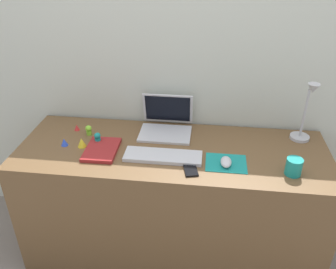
{
  "coord_description": "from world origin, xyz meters",
  "views": [
    {
      "loc": [
        0.18,
        -1.63,
        1.78
      ],
      "look_at": [
        -0.02,
        0.0,
        0.83
      ],
      "focal_mm": 37.62,
      "sensor_mm": 36.0,
      "label": 1
    }
  ],
  "objects": [
    {
      "name": "mousepad",
      "position": [
        0.29,
        -0.1,
        0.74
      ],
      "size": [
        0.21,
        0.17,
        0.0
      ],
      "primitive_type": "cube",
      "color": "teal",
      "rests_on": "desk"
    },
    {
      "name": "laptop",
      "position": [
        -0.06,
        0.2,
        0.79
      ],
      "size": [
        0.3,
        0.26,
        0.21
      ],
      "color": "silver",
      "rests_on": "desk"
    },
    {
      "name": "toy_figurine_blue",
      "position": [
        -0.6,
        -0.04,
        0.76
      ],
      "size": [
        0.04,
        0.04,
        0.04
      ],
      "primitive_type": "cone",
      "color": "blue",
      "rests_on": "desk"
    },
    {
      "name": "cell_phone",
      "position": [
        0.11,
        -0.18,
        0.74
      ],
      "size": [
        0.09,
        0.14,
        0.01
      ],
      "primitive_type": "cube",
      "rotation": [
        0.0,
        0.0,
        0.24
      ],
      "color": "black",
      "rests_on": "desk"
    },
    {
      "name": "notebook_pad",
      "position": [
        -0.38,
        -0.07,
        0.75
      ],
      "size": [
        0.18,
        0.24,
        0.02
      ],
      "primitive_type": "cube",
      "rotation": [
        0.0,
        0.0,
        0.02
      ],
      "color": "maroon",
      "rests_on": "desk"
    },
    {
      "name": "toy_figurine_teal",
      "position": [
        -0.42,
        0.01,
        0.77
      ],
      "size": [
        0.04,
        0.04,
        0.07
      ],
      "color": "teal",
      "rests_on": "desk"
    },
    {
      "name": "coffee_mug",
      "position": [
        0.61,
        -0.16,
        0.78
      ],
      "size": [
        0.08,
        0.08,
        0.09
      ],
      "primitive_type": "cylinder",
      "color": "teal",
      "rests_on": "desk"
    },
    {
      "name": "back_wall",
      "position": [
        0.0,
        0.35,
        0.75
      ],
      "size": [
        2.91,
        0.05,
        1.5
      ],
      "primitive_type": "cube",
      "color": "beige",
      "rests_on": "ground_plane"
    },
    {
      "name": "toy_figurine_yellow",
      "position": [
        -0.5,
        -0.04,
        0.77
      ],
      "size": [
        0.05,
        0.05,
        0.05
      ],
      "primitive_type": "cone",
      "color": "yellow",
      "rests_on": "desk"
    },
    {
      "name": "desk_lamp",
      "position": [
        0.72,
        0.18,
        0.91
      ],
      "size": [
        0.11,
        0.14,
        0.36
      ],
      "color": "#B7B7BC",
      "rests_on": "desk"
    },
    {
      "name": "toy_figurine_lime",
      "position": [
        -0.5,
        0.1,
        0.77
      ],
      "size": [
        0.04,
        0.04,
        0.06
      ],
      "color": "#8CDB33",
      "rests_on": "desk"
    },
    {
      "name": "keyboard",
      "position": [
        -0.04,
        -0.09,
        0.75
      ],
      "size": [
        0.41,
        0.13,
        0.02
      ],
      "primitive_type": "cube",
      "color": "silver",
      "rests_on": "desk"
    },
    {
      "name": "toy_figurine_red",
      "position": [
        -0.59,
        0.14,
        0.76
      ],
      "size": [
        0.03,
        0.03,
        0.04
      ],
      "primitive_type": "cone",
      "color": "red",
      "rests_on": "desk"
    },
    {
      "name": "mouse",
      "position": [
        0.29,
        -0.12,
        0.76
      ],
      "size": [
        0.06,
        0.1,
        0.03
      ],
      "primitive_type": "ellipsoid",
      "color": "silver",
      "rests_on": "mousepad"
    },
    {
      "name": "ground_plane",
      "position": [
        0.0,
        0.0,
        0.0
      ],
      "size": [
        6.0,
        6.0,
        0.0
      ],
      "primitive_type": "plane",
      "color": "slate"
    },
    {
      "name": "desk",
      "position": [
        0.0,
        0.0,
        0.37
      ],
      "size": [
        1.71,
        0.61,
        0.74
      ],
      "primitive_type": "cube",
      "color": "brown",
      "rests_on": "ground_plane"
    }
  ]
}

